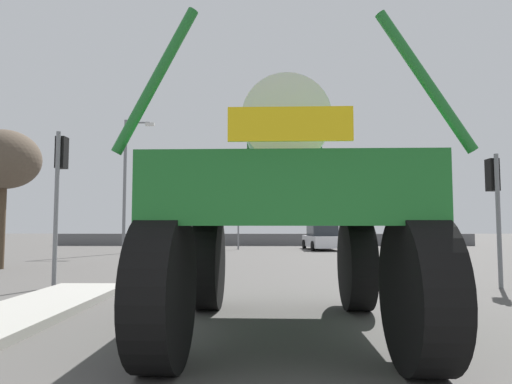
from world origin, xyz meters
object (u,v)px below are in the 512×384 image
(traffic_signal_far_left, at_px, (319,209))
(streetlight_far_left, at_px, (127,179))
(traffic_signal_near_right, at_px, (494,190))
(bare_tree_left, at_px, (4,160))
(oversize_sprayer, at_px, (285,210))
(traffic_signal_near_left, at_px, (60,174))
(traffic_signal_far_right, at_px, (239,203))
(sedan_ahead, at_px, (322,238))

(traffic_signal_far_left, height_order, streetlight_far_left, streetlight_far_left)
(traffic_signal_near_right, distance_m, bare_tree_left, 16.17)
(oversize_sprayer, relative_size, traffic_signal_near_left, 1.35)
(oversize_sprayer, bearing_deg, traffic_signal_far_right, 5.98)
(sedan_ahead, distance_m, bare_tree_left, 18.53)
(traffic_signal_far_left, relative_size, streetlight_far_left, 0.47)
(sedan_ahead, height_order, streetlight_far_left, streetlight_far_left)
(traffic_signal_near_right, relative_size, traffic_signal_far_left, 0.96)
(traffic_signal_far_right, bearing_deg, sedan_ahead, -4.59)
(traffic_signal_near_right, relative_size, traffic_signal_far_right, 0.82)
(oversize_sprayer, xyz_separation_m, streetlight_far_left, (-7.88, 18.21, 2.36))
(traffic_signal_far_left, distance_m, traffic_signal_far_right, 5.25)
(traffic_signal_far_right, xyz_separation_m, bare_tree_left, (-7.94, -12.95, 0.92))
(oversize_sprayer, xyz_separation_m, traffic_signal_near_left, (-5.62, 4.87, 1.11))
(traffic_signal_near_left, relative_size, streetlight_far_left, 0.53)
(oversize_sprayer, distance_m, sedan_ahead, 22.28)
(traffic_signal_far_left, bearing_deg, traffic_signal_near_right, -82.65)
(traffic_signal_near_right, distance_m, traffic_signal_far_left, 17.68)
(oversize_sprayer, relative_size, traffic_signal_near_right, 1.59)
(traffic_signal_near_right, bearing_deg, sedan_ahead, 97.24)
(oversize_sprayer, bearing_deg, sedan_ahead, -7.72)
(traffic_signal_near_right, xyz_separation_m, streetlight_far_left, (-13.54, 13.33, 1.69))
(traffic_signal_near_right, relative_size, bare_tree_left, 0.67)
(oversize_sprayer, relative_size, sedan_ahead, 1.27)
(traffic_signal_near_left, bearing_deg, streetlight_far_left, 99.60)
(streetlight_far_left, bearing_deg, oversize_sprayer, -66.61)
(oversize_sprayer, distance_m, bare_tree_left, 13.77)
(traffic_signal_near_left, relative_size, traffic_signal_far_right, 0.97)
(sedan_ahead, xyz_separation_m, traffic_signal_near_right, (2.17, -17.10, 1.77))
(traffic_signal_near_right, bearing_deg, traffic_signal_far_right, 113.15)
(oversize_sprayer, xyz_separation_m, bare_tree_left, (-9.78, 9.45, 2.13))
(traffic_signal_far_left, bearing_deg, streetlight_far_left, -159.54)
(traffic_signal_near_left, relative_size, traffic_signal_far_left, 1.13)
(traffic_signal_near_right, relative_size, streetlight_far_left, 0.45)
(oversize_sprayer, bearing_deg, traffic_signal_near_right, -47.96)
(traffic_signal_far_left, bearing_deg, bare_tree_left, -135.47)
(traffic_signal_near_left, relative_size, traffic_signal_near_right, 1.18)
(sedan_ahead, height_order, traffic_signal_near_right, traffic_signal_near_right)
(oversize_sprayer, height_order, sedan_ahead, oversize_sprayer)
(traffic_signal_far_left, xyz_separation_m, streetlight_far_left, (-11.28, -4.21, 1.58))
(oversize_sprayer, xyz_separation_m, traffic_signal_far_right, (-1.83, 22.41, 1.21))
(sedan_ahead, relative_size, traffic_signal_near_right, 1.25)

